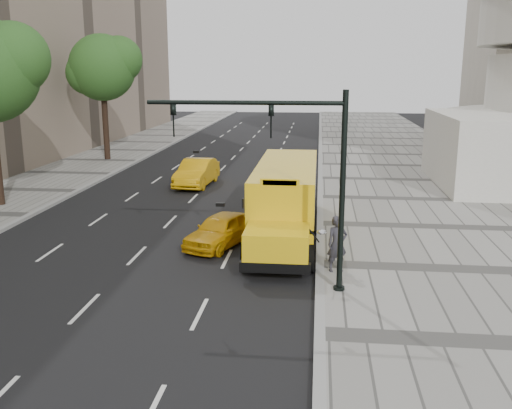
# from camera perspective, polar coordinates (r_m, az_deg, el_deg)

# --- Properties ---
(ground) EXTENTS (140.00, 140.00, 0.00)m
(ground) POSITION_cam_1_polar(r_m,az_deg,el_deg) (26.81, -6.51, -1.79)
(ground) COLOR black
(ground) RESTS_ON ground
(sidewalk_museum) EXTENTS (12.00, 140.00, 0.15)m
(sidewalk_museum) POSITION_cam_1_polar(r_m,az_deg,el_deg) (26.86, 19.34, -2.28)
(sidewalk_museum) COLOR gray
(sidewalk_museum) RESTS_ON ground
(curb_museum) EXTENTS (0.30, 140.00, 0.15)m
(curb_museum) POSITION_cam_1_polar(r_m,az_deg,el_deg) (26.15, 6.42, -2.01)
(curb_museum) COLOR gray
(curb_museum) RESTS_ON ground
(curb_far) EXTENTS (0.30, 140.00, 0.15)m
(curb_far) POSITION_cam_1_polar(r_m,az_deg,el_deg) (29.59, -21.81, -1.09)
(curb_far) COLOR gray
(curb_far) RESTS_ON ground
(tree_c) EXTENTS (5.59, 4.97, 9.57)m
(tree_c) POSITION_cam_1_polar(r_m,az_deg,el_deg) (45.50, -15.02, 13.14)
(tree_c) COLOR black
(tree_c) RESTS_ON ground
(school_bus) EXTENTS (2.96, 11.56, 3.19)m
(school_bus) POSITION_cam_1_polar(r_m,az_deg,el_deg) (24.59, 3.03, 1.12)
(school_bus) COLOR yellow
(school_bus) RESTS_ON ground
(taxi_near) EXTENTS (2.89, 4.21, 1.33)m
(taxi_near) POSITION_cam_1_polar(r_m,az_deg,el_deg) (23.03, -3.55, -2.55)
(taxi_near) COLOR #D2950B
(taxi_near) RESTS_ON ground
(taxi_far) EXTENTS (2.05, 5.02, 1.62)m
(taxi_far) POSITION_cam_1_polar(r_m,az_deg,el_deg) (35.09, -5.95, 3.19)
(taxi_far) COLOR #D2950B
(taxi_far) RESTS_ON ground
(pedestrian) EXTENTS (0.83, 0.68, 1.96)m
(pedestrian) POSITION_cam_1_polar(r_m,az_deg,el_deg) (19.82, 8.12, -3.92)
(pedestrian) COLOR #2C2A32
(pedestrian) RESTS_ON sidewalk_museum
(traffic_signal) EXTENTS (6.18, 0.36, 6.40)m
(traffic_signal) POSITION_cam_1_polar(r_m,az_deg,el_deg) (17.46, 4.09, 3.82)
(traffic_signal) COLOR black
(traffic_signal) RESTS_ON ground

